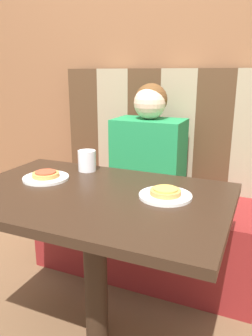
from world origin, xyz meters
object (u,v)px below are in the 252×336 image
pizza_left (46,174)px  pizza_right (165,192)px  plate_left (46,178)px  drinking_cup (87,161)px  plate_right (165,196)px  person (149,147)px

pizza_left → pizza_right: same height
plate_left → drinking_cup: size_ratio=2.04×
plate_right → pizza_left: 0.55m
drinking_cup → pizza_right: bearing=-23.0°
plate_right → drinking_cup: 0.49m
plate_left → pizza_right: bearing=-0.0°
plate_left → pizza_left: 0.02m
person → pizza_left: bearing=-115.1°
pizza_right → drinking_cup: drinking_cup is taller
pizza_left → person: bearing=64.9°
pizza_right → drinking_cup: (-0.45, 0.19, 0.03)m
person → plate_left: 0.65m
person → plate_left: (-0.28, -0.59, -0.04)m
plate_right → drinking_cup: (-0.45, 0.19, 0.04)m
plate_left → plate_right: (0.55, 0.00, 0.00)m
plate_left → pizza_right: pizza_right is taller
person → drinking_cup: 0.43m
plate_left → drinking_cup: 0.22m
plate_left → plate_right: same height
plate_left → pizza_right: (0.55, -0.00, 0.02)m
drinking_cup → pizza_left: bearing=-118.0°
plate_right → pizza_left: pizza_left is taller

